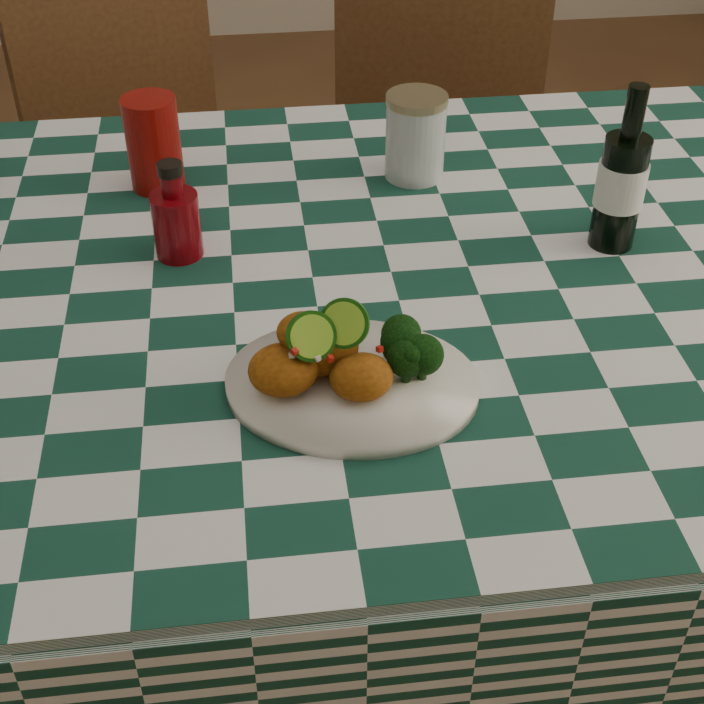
{
  "coord_description": "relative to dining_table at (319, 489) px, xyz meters",
  "views": [
    {
      "loc": [
        -0.08,
        -1.05,
        1.49
      ],
      "look_at": [
        0.02,
        -0.23,
        0.84
      ],
      "focal_mm": 50.0,
      "sensor_mm": 36.0,
      "label": 1
    }
  ],
  "objects": [
    {
      "name": "mason_jar",
      "position": [
        0.18,
        0.26,
        0.46
      ],
      "size": [
        0.12,
        0.12,
        0.13
      ],
      "primitive_type": null,
      "rotation": [
        0.0,
        0.0,
        -0.38
      ],
      "color": "#B2BCBA",
      "rests_on": "dining_table"
    },
    {
      "name": "wooden_chair_right",
      "position": [
        0.31,
        0.68,
        0.08
      ],
      "size": [
        0.52,
        0.53,
        0.95
      ],
      "primitive_type": null,
      "rotation": [
        0.0,
        0.0,
        -0.2
      ],
      "color": "#472814",
      "rests_on": "ground"
    },
    {
      "name": "broccoli_side",
      "position": [
        0.1,
        -0.22,
        0.44
      ],
      "size": [
        0.07,
        0.07,
        0.05
      ],
      "primitive_type": null,
      "color": "black",
      "rests_on": "plate"
    },
    {
      "name": "ketchup_bottle",
      "position": [
        -0.17,
        0.08,
        0.46
      ],
      "size": [
        0.08,
        0.08,
        0.13
      ],
      "primitive_type": null,
      "rotation": [
        0.0,
        0.0,
        -0.24
      ],
      "color": "#5D040A",
      "rests_on": "dining_table"
    },
    {
      "name": "wooden_chair_left",
      "position": [
        -0.24,
        0.73,
        0.06
      ],
      "size": [
        0.55,
        0.56,
        0.9
      ],
      "primitive_type": null,
      "rotation": [
        0.0,
        0.0,
        0.43
      ],
      "color": "#472814",
      "rests_on": "ground"
    },
    {
      "name": "dining_table",
      "position": [
        0.0,
        0.0,
        0.0
      ],
      "size": [
        1.66,
        1.06,
        0.79
      ],
      "primitive_type": null,
      "color": "#123D2F",
      "rests_on": "ground"
    },
    {
      "name": "fried_chicken_pile",
      "position": [
        0.0,
        -0.23,
        0.46
      ],
      "size": [
        0.14,
        0.11,
        0.09
      ],
      "primitive_type": null,
      "color": "#9F570F",
      "rests_on": "plate"
    },
    {
      "name": "beer_bottle",
      "position": [
        0.41,
        0.03,
        0.51
      ],
      "size": [
        0.07,
        0.07,
        0.22
      ],
      "primitive_type": null,
      "rotation": [
        0.0,
        0.0,
        0.07
      ],
      "color": "black",
      "rests_on": "dining_table"
    },
    {
      "name": "plate",
      "position": [
        0.02,
        -0.23,
        0.4
      ],
      "size": [
        0.32,
        0.27,
        0.02
      ],
      "primitive_type": null,
      "rotation": [
        0.0,
        0.0,
        -0.21
      ],
      "color": "silver",
      "rests_on": "dining_table"
    },
    {
      "name": "ground",
      "position": [
        0.0,
        0.0,
        -0.39
      ],
      "size": [
        5.0,
        5.0,
        0.0
      ],
      "primitive_type": "plane",
      "color": "brown",
      "rests_on": "ground"
    },
    {
      "name": "red_tumbler",
      "position": [
        -0.2,
        0.27,
        0.46
      ],
      "size": [
        0.1,
        0.1,
        0.14
      ],
      "primitive_type": "cylinder",
      "rotation": [
        0.0,
        0.0,
        -0.33
      ],
      "color": "maroon",
      "rests_on": "dining_table"
    }
  ]
}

